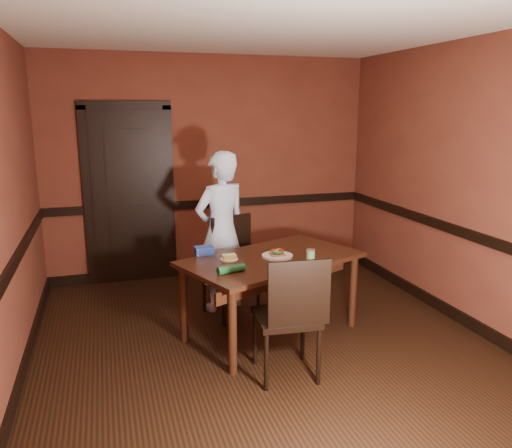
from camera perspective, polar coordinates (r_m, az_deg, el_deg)
floor at (r=4.52m, az=1.34°, el=-14.06°), size 4.00×4.50×0.01m
ceiling at (r=4.08m, az=1.56°, el=22.08°), size 4.00×4.50×0.01m
wall_back at (r=6.24m, az=-5.16°, el=6.44°), size 4.00×0.02×2.70m
wall_front at (r=2.14m, az=21.03°, el=-7.13°), size 4.00×0.02×2.70m
wall_right at (r=5.08m, az=23.42°, el=3.94°), size 0.02×4.50×2.70m
dado_back at (r=6.29m, az=-5.05°, el=2.36°), size 4.00×0.03×0.10m
dado_left at (r=4.05m, az=-26.41°, el=-4.99°), size 0.03×4.50×0.10m
dado_right at (r=5.15m, az=22.84°, el=-1.01°), size 0.03×4.50×0.10m
baseboard_back at (r=6.50m, az=-4.90°, el=-4.94°), size 4.00×0.03×0.12m
baseboard_left at (r=4.36m, az=-25.27°, el=-15.56°), size 0.03×4.50×0.12m
baseboard_right at (r=5.40m, az=22.05°, el=-9.68°), size 0.03×4.50×0.12m
door at (r=6.12m, az=-14.26°, el=3.52°), size 1.05×0.07×2.20m
dining_table at (r=4.66m, az=1.76°, el=-8.19°), size 1.81×1.42×0.75m
chair_far at (r=5.05m, az=-2.91°, el=-5.04°), size 0.58×0.58×0.99m
chair_near at (r=3.93m, az=3.45°, el=-10.32°), size 0.51×0.51×1.00m
person at (r=5.13m, az=-3.99°, el=-0.89°), size 0.71×0.59×1.65m
sandwich_plate at (r=4.53m, az=2.44°, el=-3.54°), size 0.28×0.28×0.07m
sauce_jar at (r=4.47m, az=6.26°, el=-3.47°), size 0.08×0.08×0.09m
cheese_saucer at (r=4.45m, az=-3.09°, el=-3.87°), size 0.16×0.16×0.05m
food_tub at (r=4.63m, az=-5.94°, el=-3.03°), size 0.18×0.12×0.07m
wrapped_veg at (r=4.10m, az=-2.86°, el=-5.15°), size 0.25×0.12×0.07m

